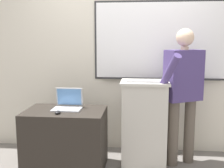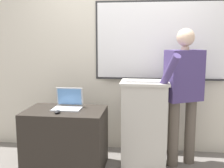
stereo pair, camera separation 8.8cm
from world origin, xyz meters
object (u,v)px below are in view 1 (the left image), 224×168
side_desk (66,139)px  lectern_podium (144,124)px  computer_mouse_by_keyboard (165,81)px  person_presenter (183,88)px  computer_mouse_by_laptop (58,112)px  laptop (68,103)px  wireless_keyboard (145,81)px

side_desk → lectern_podium: bearing=9.8°
lectern_podium → computer_mouse_by_keyboard: 0.58m
person_presenter → computer_mouse_by_laptop: (-1.40, -0.42, -0.22)m
laptop → side_desk: bearing=-106.0°
side_desk → person_presenter: size_ratio=0.56×
lectern_podium → side_desk: lectern_podium is taller
computer_mouse_by_keyboard → wireless_keyboard: bearing=-179.1°
computer_mouse_by_laptop → laptop: bearing=76.3°
lectern_podium → computer_mouse_by_keyboard: bearing=-12.1°
laptop → computer_mouse_by_laptop: laptop is taller
side_desk → person_presenter: 1.51m
computer_mouse_by_keyboard → lectern_podium: bearing=167.9°
lectern_podium → wireless_keyboard: bearing=-89.8°
person_presenter → wireless_keyboard: 0.49m
side_desk → wireless_keyboard: bearing=6.6°
laptop → lectern_podium: bearing=5.7°
person_presenter → laptop: person_presenter is taller
side_desk → computer_mouse_by_keyboard: (1.14, 0.11, 0.70)m
side_desk → wireless_keyboard: size_ratio=2.19×
laptop → wireless_keyboard: bearing=2.4°
side_desk → person_presenter: (1.37, 0.26, 0.59)m
lectern_podium → side_desk: size_ratio=1.13×
side_desk → computer_mouse_by_keyboard: computer_mouse_by_keyboard is taller
lectern_podium → computer_mouse_by_laptop: lectern_podium is taller
lectern_podium → computer_mouse_by_laptop: (-0.95, -0.32, 0.20)m
side_desk → computer_mouse_by_keyboard: size_ratio=9.15×
laptop → computer_mouse_by_laptop: bearing=-103.7°
lectern_podium → side_desk: (-0.91, -0.16, -0.17)m
wireless_keyboard → computer_mouse_by_laptop: wireless_keyboard is taller
lectern_podium → wireless_keyboard: wireless_keyboard is taller
lectern_podium → side_desk: bearing=-170.2°
person_presenter → computer_mouse_by_keyboard: size_ratio=16.39×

